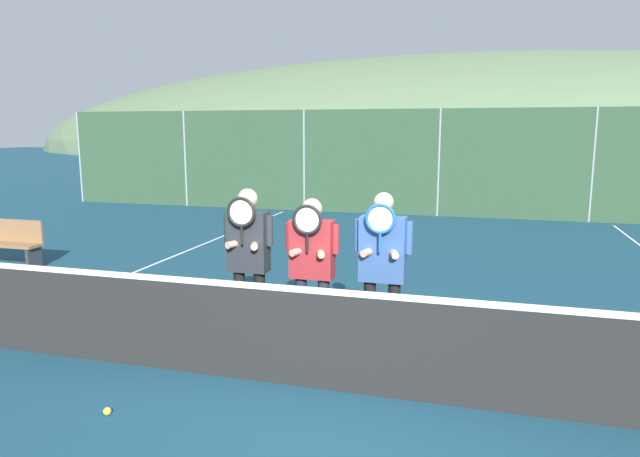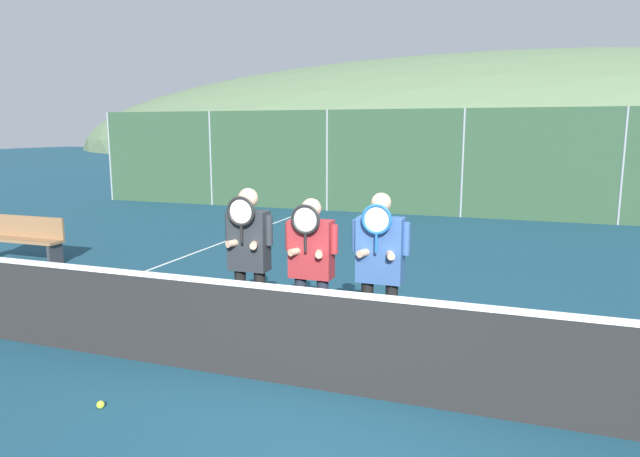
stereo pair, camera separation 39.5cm
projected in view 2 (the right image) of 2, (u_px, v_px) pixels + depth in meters
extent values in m
plane|color=navy|center=(330.00, 391.00, 5.35)|extent=(120.00, 120.00, 0.00)
ellipsoid|color=#5B7551|center=(509.00, 151.00, 63.50)|extent=(105.87, 58.82, 20.59)
cube|color=tan|center=(489.00, 153.00, 24.42)|extent=(20.27, 5.00, 2.83)
cube|color=#4C4C51|center=(491.00, 115.00, 24.15)|extent=(20.77, 5.50, 0.36)
cylinder|color=gray|center=(110.00, 157.00, 19.62)|extent=(0.06, 0.06, 3.00)
cylinder|color=gray|center=(211.00, 159.00, 18.31)|extent=(0.06, 0.06, 3.00)
cylinder|color=gray|center=(327.00, 161.00, 17.00)|extent=(0.06, 0.06, 3.00)
cylinder|color=gray|center=(462.00, 163.00, 15.70)|extent=(0.06, 0.06, 3.00)
cylinder|color=gray|center=(623.00, 167.00, 14.39)|extent=(0.06, 0.06, 3.00)
cube|color=#2D4C33|center=(462.00, 163.00, 15.70)|extent=(23.73, 0.02, 3.00)
cube|color=black|center=(330.00, 344.00, 5.27)|extent=(11.85, 0.02, 0.94)
cube|color=white|center=(331.00, 293.00, 5.18)|extent=(11.85, 0.03, 0.06)
cube|color=white|center=(135.00, 275.00, 9.61)|extent=(0.05, 16.00, 0.01)
cylinder|color=black|center=(241.00, 305.00, 6.56)|extent=(0.13, 0.13, 0.86)
cylinder|color=black|center=(260.00, 307.00, 6.48)|extent=(0.13, 0.13, 0.86)
cube|color=#282D33|center=(249.00, 240.00, 6.39)|extent=(0.44, 0.22, 0.68)
sphere|color=tan|center=(248.00, 198.00, 6.30)|extent=(0.22, 0.22, 0.22)
cylinder|color=#282D33|center=(229.00, 228.00, 6.45)|extent=(0.08, 0.08, 0.33)
cylinder|color=#282D33|center=(269.00, 230.00, 6.28)|extent=(0.08, 0.08, 0.33)
cylinder|color=tan|center=(236.00, 243.00, 6.34)|extent=(0.16, 0.27, 0.08)
cylinder|color=tan|center=(254.00, 244.00, 6.27)|extent=(0.16, 0.27, 0.08)
cylinder|color=black|center=(241.00, 234.00, 6.20)|extent=(0.03, 0.03, 0.20)
torus|color=black|center=(241.00, 211.00, 6.16)|extent=(0.33, 0.04, 0.33)
cylinder|color=silver|center=(241.00, 211.00, 6.16)|extent=(0.27, 0.00, 0.27)
cylinder|color=#232838|center=(301.00, 311.00, 6.41)|extent=(0.13, 0.13, 0.81)
cylinder|color=#232838|center=(323.00, 314.00, 6.33)|extent=(0.13, 0.13, 0.81)
cube|color=maroon|center=(311.00, 249.00, 6.24)|extent=(0.48, 0.22, 0.64)
sphere|color=tan|center=(311.00, 208.00, 6.17)|extent=(0.22, 0.22, 0.22)
cylinder|color=maroon|center=(289.00, 236.00, 6.31)|extent=(0.08, 0.08, 0.31)
cylinder|color=maroon|center=(334.00, 239.00, 6.14)|extent=(0.08, 0.08, 0.31)
cylinder|color=tan|center=(298.00, 251.00, 6.20)|extent=(0.16, 0.27, 0.08)
cylinder|color=tan|center=(319.00, 252.00, 6.12)|extent=(0.16, 0.27, 0.08)
cylinder|color=black|center=(305.00, 242.00, 6.06)|extent=(0.03, 0.03, 0.20)
torus|color=black|center=(305.00, 220.00, 6.02)|extent=(0.33, 0.03, 0.33)
cylinder|color=silver|center=(305.00, 220.00, 6.02)|extent=(0.27, 0.00, 0.27)
cylinder|color=black|center=(367.00, 320.00, 6.05)|extent=(0.13, 0.13, 0.86)
cylinder|color=black|center=(391.00, 323.00, 5.96)|extent=(0.13, 0.13, 0.86)
cube|color=#335693|center=(380.00, 250.00, 5.87)|extent=(0.48, 0.22, 0.68)
sphere|color=tan|center=(381.00, 203.00, 5.79)|extent=(0.21, 0.21, 0.21)
cylinder|color=#335693|center=(356.00, 236.00, 5.94)|extent=(0.08, 0.08, 0.33)
cylinder|color=#335693|center=(406.00, 239.00, 5.76)|extent=(0.08, 0.08, 0.33)
cylinder|color=tan|center=(367.00, 252.00, 5.83)|extent=(0.16, 0.27, 0.08)
cylinder|color=tan|center=(390.00, 254.00, 5.75)|extent=(0.16, 0.27, 0.08)
cylinder|color=#1E5BAD|center=(376.00, 243.00, 5.69)|extent=(0.03, 0.03, 0.20)
torus|color=#1E5BAD|center=(377.00, 219.00, 5.65)|extent=(0.31, 0.03, 0.31)
cylinder|color=silver|center=(377.00, 219.00, 5.65)|extent=(0.26, 0.00, 0.26)
cube|color=slate|center=(266.00, 175.00, 21.77)|extent=(4.77, 1.88, 0.78)
cube|color=#2D3842|center=(265.00, 157.00, 21.65)|extent=(2.62, 1.73, 0.63)
cylinder|color=black|center=(294.00, 189.00, 20.43)|extent=(0.60, 0.16, 0.60)
cylinder|color=black|center=(312.00, 185.00, 22.22)|extent=(0.60, 0.16, 0.60)
cylinder|color=black|center=(218.00, 187.00, 21.46)|extent=(0.60, 0.16, 0.60)
cylinder|color=black|center=(241.00, 182.00, 23.24)|extent=(0.60, 0.16, 0.60)
cube|color=black|center=(395.00, 180.00, 19.65)|extent=(4.33, 1.89, 0.79)
cube|color=#2D3842|center=(395.00, 159.00, 19.53)|extent=(2.38, 1.74, 0.65)
cylinder|color=black|center=(431.00, 196.00, 18.36)|extent=(0.60, 0.16, 0.60)
cylinder|color=black|center=(439.00, 190.00, 20.15)|extent=(0.60, 0.16, 0.60)
cylinder|color=black|center=(347.00, 193.00, 19.29)|extent=(0.60, 0.16, 0.60)
cylinder|color=black|center=(363.00, 188.00, 21.08)|extent=(0.60, 0.16, 0.60)
cube|color=#B2B7BC|center=(546.00, 186.00, 17.97)|extent=(4.27, 1.81, 0.75)
cube|color=#2D3842|center=(547.00, 164.00, 17.86)|extent=(2.35, 1.67, 0.61)
cylinder|color=black|center=(597.00, 203.00, 16.72)|extent=(0.60, 0.16, 0.60)
cylinder|color=black|center=(590.00, 196.00, 18.44)|extent=(0.60, 0.16, 0.60)
cylinder|color=black|center=(498.00, 199.00, 17.64)|extent=(0.60, 0.16, 0.60)
cylinder|color=black|center=(500.00, 193.00, 19.36)|extent=(0.60, 0.16, 0.60)
cube|color=olive|center=(21.00, 240.00, 10.46)|extent=(1.71, 0.36, 0.05)
cube|color=olive|center=(27.00, 226.00, 10.57)|extent=(1.71, 0.04, 0.40)
cube|color=#333338|center=(55.00, 255.00, 10.24)|extent=(0.06, 0.32, 0.40)
sphere|color=#CCDB33|center=(101.00, 405.00, 5.02)|extent=(0.07, 0.07, 0.07)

